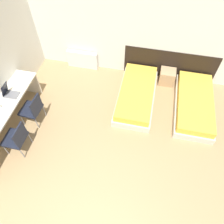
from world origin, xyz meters
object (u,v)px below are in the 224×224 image
object	(u,v)px
bed_near_window	(136,95)
chair_near_notebook	(16,138)
bed_near_door	(194,104)
laptop	(9,93)
chair_near_laptop	(33,109)
nightstand	(167,77)

from	to	relation	value
bed_near_window	chair_near_notebook	xyz separation A→B (m)	(-2.28, -2.00, 0.30)
bed_near_door	laptop	world-z (taller)	laptop
bed_near_window	bed_near_door	xyz separation A→B (m)	(1.47, 0.00, 0.00)
bed_near_door	chair_near_laptop	world-z (taller)	chair_near_laptop
nightstand	chair_near_notebook	xyz separation A→B (m)	(-3.02, -2.82, 0.26)
chair_near_laptop	laptop	distance (m)	0.61
laptop	bed_near_door	bearing A→B (deg)	14.20
chair_near_notebook	laptop	world-z (taller)	laptop
laptop	chair_near_laptop	bearing A→B (deg)	-11.10
bed_near_window	laptop	distance (m)	3.06
bed_near_window	chair_near_notebook	size ratio (longest dim) A/B	2.34
bed_near_door	nightstand	distance (m)	1.10
chair_near_laptop	chair_near_notebook	bearing A→B (deg)	-86.67
chair_near_laptop	bed_near_door	bearing A→B (deg)	21.12
nightstand	laptop	world-z (taller)	laptop
nightstand	chair_near_laptop	xyz separation A→B (m)	(-3.02, -2.02, 0.26)
bed_near_window	bed_near_door	bearing A→B (deg)	0.00
chair_near_laptop	bed_near_window	bearing A→B (deg)	31.16
bed_near_window	chair_near_laptop	size ratio (longest dim) A/B	2.34
bed_near_window	chair_near_notebook	world-z (taller)	chair_near_notebook
bed_near_door	chair_near_notebook	xyz separation A→B (m)	(-3.75, -2.00, 0.30)
bed_near_window	laptop	xyz separation A→B (m)	(-2.79, -1.11, 0.63)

